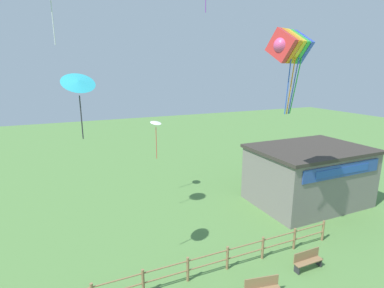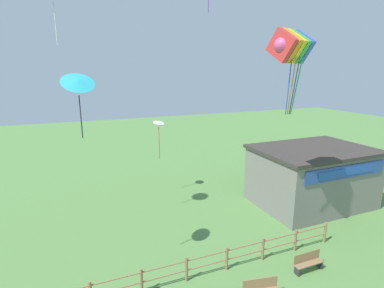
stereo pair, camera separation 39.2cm
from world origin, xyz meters
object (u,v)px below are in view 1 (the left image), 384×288
(seaside_building, at_px, (308,175))
(kite_rainbow_parafoil, at_px, (290,46))
(park_bench_near_fence, at_px, (262,288))
(kite_white_delta, at_px, (156,125))
(kite_cyan_delta, at_px, (78,83))
(park_bench_by_building, at_px, (307,260))

(seaside_building, distance_m, kite_rainbow_parafoil, 11.98)
(park_bench_near_fence, height_order, kite_white_delta, kite_white_delta)
(seaside_building, height_order, kite_white_delta, kite_white_delta)
(kite_cyan_delta, bearing_deg, kite_rainbow_parafoil, -7.54)
(kite_white_delta, bearing_deg, kite_cyan_delta, -123.39)
(seaside_building, xyz_separation_m, kite_cyan_delta, (-16.35, -3.08, 7.36))
(seaside_building, bearing_deg, park_bench_by_building, -133.95)
(kite_white_delta, bearing_deg, park_bench_by_building, -71.54)
(kite_cyan_delta, bearing_deg, park_bench_near_fence, -30.41)
(seaside_building, bearing_deg, kite_rainbow_parafoil, -146.46)
(park_bench_near_fence, height_order, park_bench_by_building, same)
(kite_rainbow_parafoil, bearing_deg, kite_cyan_delta, 172.46)
(park_bench_by_building, xyz_separation_m, kite_cyan_delta, (-10.24, 3.26, 9.07))
(park_bench_by_building, bearing_deg, kite_white_delta, 108.46)
(park_bench_by_building, relative_size, kite_white_delta, 0.53)
(seaside_building, xyz_separation_m, park_bench_near_fence, (-9.53, -7.08, -1.71))
(seaside_building, relative_size, kite_white_delta, 2.74)
(park_bench_near_fence, xyz_separation_m, kite_cyan_delta, (-6.81, 4.00, 9.07))
(park_bench_near_fence, bearing_deg, seaside_building, 36.59)
(park_bench_near_fence, bearing_deg, park_bench_by_building, 12.18)
(park_bench_near_fence, distance_m, kite_white_delta, 14.29)
(park_bench_by_building, relative_size, kite_rainbow_parafoil, 0.40)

